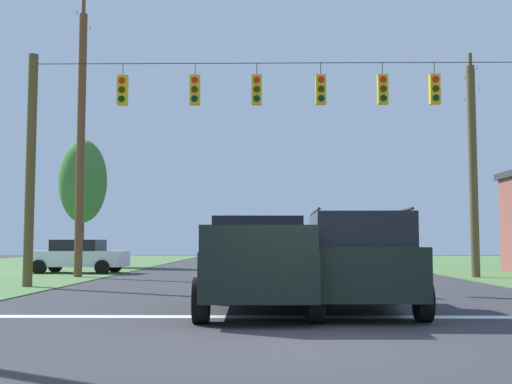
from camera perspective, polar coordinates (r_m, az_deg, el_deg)
name	(u,v)px	position (r m, az deg, el deg)	size (l,w,h in m)	color
ground_plane	(308,344)	(9.07, 4.72, -13.49)	(120.00, 120.00, 0.00)	#333338
stop_bar_stripe	(297,317)	(12.25, 3.68, -11.14)	(13.20, 0.45, 0.01)	white
lane_dash_0	(286,292)	(18.22, 2.73, -8.96)	(0.15, 2.50, 0.01)	white
lane_dash_1	(280,277)	(25.62, 2.17, -7.68)	(0.15, 2.50, 0.01)	white
lane_dash_2	(277,269)	(32.91, 1.86, -6.98)	(0.15, 2.50, 0.01)	white
lane_dash_3	(275,265)	(39.69, 1.68, -6.56)	(0.15, 2.50, 0.01)	white
overhead_signal_span	(282,148)	(20.03, 2.36, 3.99)	(16.16, 0.31, 7.42)	brown
pickup_truck	(258,264)	(13.12, 0.14, -6.49)	(2.37, 5.44, 1.95)	black
suv_black	(357,259)	(13.20, 9.04, -6.01)	(2.29, 4.84, 2.05)	black
distant_car_crossing_white	(78,256)	(29.82, -15.71, -5.56)	(4.41, 2.24, 1.52)	silver
utility_pole_mid_right	(473,165)	(26.80, 18.93, 2.27)	(0.34, 1.90, 9.06)	brown
utility_pole_near_left	(81,140)	(26.74, -15.48, 4.52)	(0.33, 1.96, 11.57)	brown
tree_roadside_right	(83,181)	(37.77, -15.30, 0.93)	(2.72, 2.72, 7.31)	brown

